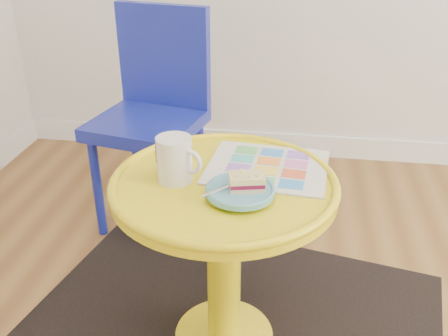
# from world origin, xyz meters

# --- Properties ---
(room_walls) EXTENTS (4.00, 4.00, 4.00)m
(room_walls) POSITION_xyz_m (-0.99, 0.99, 0.06)
(room_walls) COLOR silver
(room_walls) RESTS_ON ground
(side_table) EXTENTS (0.60, 0.60, 0.57)m
(side_table) POSITION_xyz_m (-0.65, 0.60, 0.41)
(side_table) COLOR yellow
(side_table) RESTS_ON ground
(chair) EXTENTS (0.47, 0.47, 0.89)m
(chair) POSITION_xyz_m (-1.04, 1.30, 0.51)
(chair) COLOR #162195
(chair) RESTS_ON ground
(newspaper) EXTENTS (0.35, 0.30, 0.01)m
(newspaper) POSITION_xyz_m (-0.54, 0.70, 0.57)
(newspaper) COLOR silver
(newspaper) RESTS_ON side_table
(mug) EXTENTS (0.13, 0.09, 0.12)m
(mug) POSITION_xyz_m (-0.78, 0.59, 0.64)
(mug) COLOR silver
(mug) RESTS_ON side_table
(plate) EXTENTS (0.17, 0.17, 0.02)m
(plate) POSITION_xyz_m (-0.60, 0.53, 0.59)
(plate) COLOR #5199AC
(plate) RESTS_ON newspaper
(cake_slice) EXTENTS (0.10, 0.08, 0.04)m
(cake_slice) POSITION_xyz_m (-0.59, 0.53, 0.62)
(cake_slice) COLOR #D3BC8C
(cake_slice) RESTS_ON plate
(fork) EXTENTS (0.11, 0.11, 0.00)m
(fork) POSITION_xyz_m (-0.63, 0.53, 0.60)
(fork) COLOR silver
(fork) RESTS_ON plate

